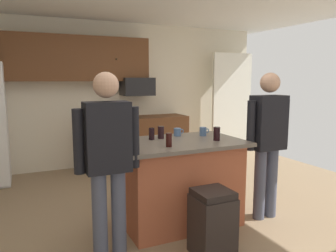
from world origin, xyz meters
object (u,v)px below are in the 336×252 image
person_host_foreground (268,136)px  mug_blue_stoneware (203,131)px  tumbler_amber (169,140)px  microwave_over_range (137,87)px  kitchen_island (179,182)px  person_guest_right (108,155)px  glass_dark_ale (217,134)px  glass_short_whisky (161,132)px  mug_ceramic_white (178,132)px  glass_pilsner (152,134)px  trash_bin (212,223)px

person_host_foreground → mug_blue_stoneware: bearing=-22.2°
person_host_foreground → tumbler_amber: bearing=13.7°
microwave_over_range → kitchen_island: size_ratio=0.41×
kitchen_island → person_guest_right: person_guest_right is taller
glass_dark_ale → glass_short_whisky: glass_dark_ale is taller
person_guest_right → mug_ceramic_white: size_ratio=12.98×
kitchen_island → person_guest_right: (-0.89, -0.41, 0.48)m
glass_short_whisky → mug_ceramic_white: bearing=16.8°
kitchen_island → tumbler_amber: bearing=-135.5°
person_guest_right → glass_pilsner: bearing=18.5°
person_host_foreground → mug_ceramic_white: 1.02m
glass_dark_ale → trash_bin: (-0.41, -0.59, -0.70)m
kitchen_island → person_host_foreground: bearing=-16.6°
microwave_over_range → mug_ceramic_white: 2.30m
microwave_over_range → glass_dark_ale: microwave_over_range is taller
microwave_over_range → person_guest_right: bearing=-113.8°
person_guest_right → glass_dark_ale: (1.27, 0.26, 0.05)m
person_host_foreground → person_guest_right: person_host_foreground is taller
glass_short_whisky → mug_ceramic_white: 0.26m
mug_ceramic_white → glass_pilsner: bearing=-165.5°
mug_blue_stoneware → glass_short_whisky: glass_short_whisky is taller
glass_dark_ale → trash_bin: glass_dark_ale is taller
microwave_over_range → mug_blue_stoneware: 2.40m
person_host_foreground → person_guest_right: (-1.85, -0.12, -0.01)m
glass_dark_ale → mug_ceramic_white: (-0.26, 0.43, -0.03)m
microwave_over_range → glass_pilsner: microwave_over_range is taller
mug_blue_stoneware → mug_ceramic_white: 0.30m
microwave_over_range → person_host_foreground: size_ratio=0.34×
person_host_foreground → mug_ceramic_white: (-0.85, 0.57, 0.02)m
person_guest_right → glass_short_whisky: size_ratio=11.76×
kitchen_island → tumbler_amber: 0.62m
mug_blue_stoneware → tumbler_amber: (-0.63, -0.40, 0.02)m
microwave_over_range → person_guest_right: person_guest_right is taller
trash_bin → glass_dark_ale: bearing=55.2°
person_guest_right → glass_short_whisky: bearing=14.5°
kitchen_island → mug_blue_stoneware: bearing=23.1°
kitchen_island → trash_bin: (-0.03, -0.73, -0.17)m
glass_short_whisky → mug_ceramic_white: (0.25, 0.07, -0.02)m
glass_pilsner → trash_bin: glass_pilsner is taller
glass_dark_ale → mug_ceramic_white: glass_dark_ale is taller
person_host_foreground → tumbler_amber: size_ratio=12.08×
kitchen_island → person_host_foreground: (0.96, -0.29, 0.49)m
glass_pilsner → glass_short_whisky: bearing=9.7°
glass_short_whisky → trash_bin: bearing=-83.9°
person_guest_right → tumbler_amber: (0.66, 0.18, 0.05)m
glass_dark_ale → trash_bin: 1.00m
tumbler_amber → trash_bin: bearing=-67.9°
trash_bin → person_guest_right: bearing=159.5°
microwave_over_range → kitchen_island: bearing=-99.0°
trash_bin → glass_short_whisky: bearing=96.1°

